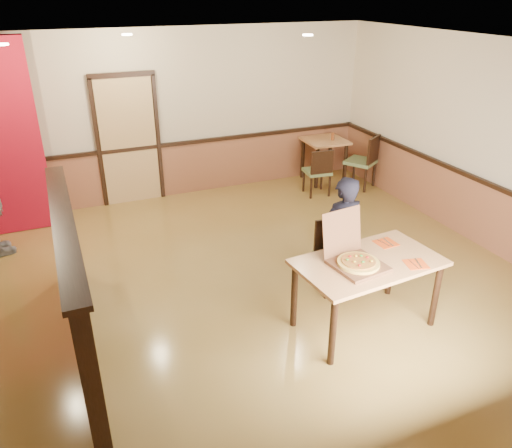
{
  "coord_description": "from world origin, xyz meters",
  "views": [
    {
      "loc": [
        -1.97,
        -4.72,
        3.38
      ],
      "look_at": [
        0.02,
        0.0,
        0.92
      ],
      "focal_mm": 35.0,
      "sensor_mm": 36.0,
      "label": 1
    }
  ],
  "objects_px": {
    "main_table": "(368,270)",
    "side_table": "(324,149)",
    "pizza_box": "(355,259)",
    "side_chair_left": "(319,170)",
    "diner_chair": "(333,253)",
    "diner": "(341,237)",
    "condiment": "(333,136)",
    "side_chair_right": "(365,160)"
  },
  "relations": [
    {
      "from": "main_table",
      "to": "side_table",
      "type": "bearing_deg",
      "value": 60.85
    },
    {
      "from": "main_table",
      "to": "pizza_box",
      "type": "distance_m",
      "value": 0.25
    },
    {
      "from": "main_table",
      "to": "side_chair_left",
      "type": "relative_size",
      "value": 1.85
    },
    {
      "from": "diner_chair",
      "to": "pizza_box",
      "type": "height_order",
      "value": "pizza_box"
    },
    {
      "from": "side_chair_left",
      "to": "pizza_box",
      "type": "bearing_deg",
      "value": 71.93
    },
    {
      "from": "diner_chair",
      "to": "side_chair_left",
      "type": "xyz_separation_m",
      "value": [
        1.3,
        2.67,
        -0.0
      ]
    },
    {
      "from": "diner",
      "to": "condiment",
      "type": "relative_size",
      "value": 11.09
    },
    {
      "from": "side_chair_left",
      "to": "side_table",
      "type": "xyz_separation_m",
      "value": [
        0.46,
        0.61,
        0.16
      ]
    },
    {
      "from": "side_chair_right",
      "to": "condiment",
      "type": "distance_m",
      "value": 0.73
    },
    {
      "from": "side_chair_left",
      "to": "side_table",
      "type": "bearing_deg",
      "value": -120.58
    },
    {
      "from": "main_table",
      "to": "condiment",
      "type": "relative_size",
      "value": 11.76
    },
    {
      "from": "side_table",
      "to": "condiment",
      "type": "distance_m",
      "value": 0.28
    },
    {
      "from": "side_chair_left",
      "to": "condiment",
      "type": "relative_size",
      "value": 6.35
    },
    {
      "from": "pizza_box",
      "to": "diner_chair",
      "type": "bearing_deg",
      "value": 64.18
    },
    {
      "from": "side_table",
      "to": "pizza_box",
      "type": "bearing_deg",
      "value": -116.26
    },
    {
      "from": "side_table",
      "to": "main_table",
      "type": "bearing_deg",
      "value": -114.25
    },
    {
      "from": "diner_chair",
      "to": "side_chair_right",
      "type": "height_order",
      "value": "side_chair_right"
    },
    {
      "from": "diner",
      "to": "pizza_box",
      "type": "xyz_separation_m",
      "value": [
        -0.27,
        -0.69,
        0.13
      ]
    },
    {
      "from": "diner_chair",
      "to": "diner",
      "type": "bearing_deg",
      "value": -82.81
    },
    {
      "from": "diner_chair",
      "to": "side_chair_right",
      "type": "xyz_separation_m",
      "value": [
        2.24,
        2.67,
        0.07
      ]
    },
    {
      "from": "main_table",
      "to": "pizza_box",
      "type": "relative_size",
      "value": 2.49
    },
    {
      "from": "diner_chair",
      "to": "condiment",
      "type": "relative_size",
      "value": 6.39
    },
    {
      "from": "side_table",
      "to": "pizza_box",
      "type": "height_order",
      "value": "pizza_box"
    },
    {
      "from": "side_chair_right",
      "to": "condiment",
      "type": "bearing_deg",
      "value": -87.77
    },
    {
      "from": "main_table",
      "to": "side_chair_right",
      "type": "xyz_separation_m",
      "value": [
        2.34,
        3.49,
        -0.16
      ]
    },
    {
      "from": "pizza_box",
      "to": "main_table",
      "type": "bearing_deg",
      "value": -3.48
    },
    {
      "from": "diner_chair",
      "to": "side_table",
      "type": "height_order",
      "value": "diner_chair"
    },
    {
      "from": "main_table",
      "to": "side_chair_left",
      "type": "distance_m",
      "value": 3.76
    },
    {
      "from": "pizza_box",
      "to": "condiment",
      "type": "bearing_deg",
      "value": 54.58
    },
    {
      "from": "diner_chair",
      "to": "diner",
      "type": "height_order",
      "value": "diner"
    },
    {
      "from": "side_chair_left",
      "to": "diner_chair",
      "type": "bearing_deg",
      "value": 70.21
    },
    {
      "from": "side_table",
      "to": "diner",
      "type": "relative_size",
      "value": 0.54
    },
    {
      "from": "side_chair_left",
      "to": "side_chair_right",
      "type": "relative_size",
      "value": 0.87
    },
    {
      "from": "main_table",
      "to": "condiment",
      "type": "distance_m",
      "value": 4.49
    },
    {
      "from": "side_chair_right",
      "to": "condiment",
      "type": "height_order",
      "value": "side_chair_right"
    },
    {
      "from": "main_table",
      "to": "diner",
      "type": "xyz_separation_m",
      "value": [
        0.09,
        0.68,
        0.05
      ]
    },
    {
      "from": "main_table",
      "to": "diner_chair",
      "type": "relative_size",
      "value": 1.84
    },
    {
      "from": "side_table",
      "to": "side_chair_right",
      "type": "bearing_deg",
      "value": -51.34
    },
    {
      "from": "main_table",
      "to": "side_chair_right",
      "type": "bearing_deg",
      "value": 51.3
    },
    {
      "from": "side_chair_left",
      "to": "condiment",
      "type": "xyz_separation_m",
      "value": [
        0.57,
        0.54,
        0.4
      ]
    },
    {
      "from": "side_chair_left",
      "to": "condiment",
      "type": "distance_m",
      "value": 0.88
    },
    {
      "from": "side_chair_right",
      "to": "pizza_box",
      "type": "distance_m",
      "value": 4.33
    }
  ]
}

